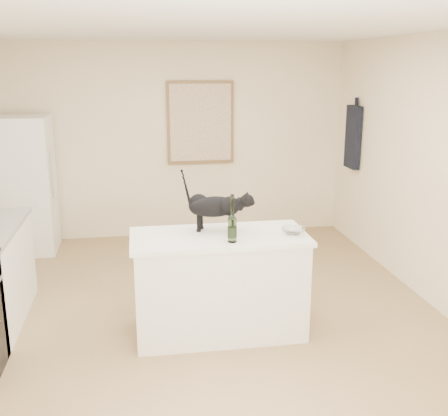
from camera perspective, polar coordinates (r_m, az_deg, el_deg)
floor at (r=5.08m, az=-1.99°, el=-11.95°), size 5.50×5.50×0.00m
ceiling at (r=4.54m, az=-2.30°, el=18.78°), size 5.50×5.50×0.00m
wall_back at (r=7.33m, az=-4.86°, el=7.05°), size 4.50×0.00×4.50m
wall_front at (r=2.08m, az=7.72°, el=-13.57°), size 4.50×0.00×4.50m
wall_right at (r=5.39m, az=22.35°, el=3.17°), size 0.00×5.50×5.50m
island_base at (r=4.73m, az=-0.51°, el=-8.29°), size 1.44×0.67×0.86m
island_top at (r=4.57m, az=-0.52°, el=-3.10°), size 1.50×0.70×0.04m
fridge at (r=7.13m, az=-20.33°, el=2.28°), size 0.68×0.68×1.70m
artwork_frame at (r=7.30m, az=-2.51°, el=9.03°), size 0.90×0.03×1.10m
artwork_canvas at (r=7.29m, az=-2.49°, el=9.02°), size 0.82×0.00×1.02m
hanging_garment at (r=7.16m, az=13.51°, el=7.31°), size 0.08×0.34×0.80m
black_cat at (r=4.60m, az=-1.01°, el=-0.14°), size 0.58×0.38×0.40m
wine_bottle at (r=4.33m, az=0.88°, el=-1.42°), size 0.09×0.09×0.35m
glass_bowl at (r=4.62m, az=7.36°, el=-2.42°), size 0.26×0.26×0.05m
fridge_paper at (r=7.05m, az=-17.80°, el=5.78°), size 0.01×0.12×0.15m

